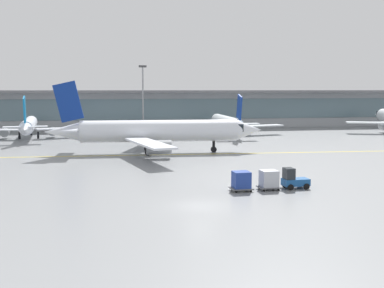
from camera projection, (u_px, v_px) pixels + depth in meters
name	position (u px, v px, depth m)	size (l,w,h in m)	color
ground_plane	(199.00, 207.00, 40.15)	(400.00, 400.00, 0.00)	gray
taxiway_centreline_stripe	(161.00, 155.00, 71.77)	(110.00, 0.36, 0.01)	yellow
terminal_concourse	(138.00, 109.00, 119.95)	(213.97, 11.00, 9.60)	#9EA3A8
gate_airplane_1	(29.00, 125.00, 95.57)	(24.39, 26.36, 8.73)	silver
gate_airplane_2	(227.00, 123.00, 102.18)	(25.14, 26.97, 8.95)	white
taxiing_regional_jet	(157.00, 132.00, 73.28)	(33.72, 31.33, 11.17)	silver
baggage_tug	(294.00, 180.00, 47.35)	(2.67, 1.73, 2.10)	#194C8C
cargo_dolly_lead	(269.00, 179.00, 46.75)	(2.18, 1.70, 1.94)	#595B60
cargo_dolly_trailing	(241.00, 180.00, 46.11)	(2.18, 1.70, 1.94)	#595B60
apron_light_mast_1	(143.00, 96.00, 110.63)	(1.80, 0.36, 15.38)	gray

